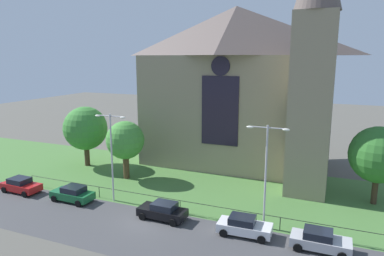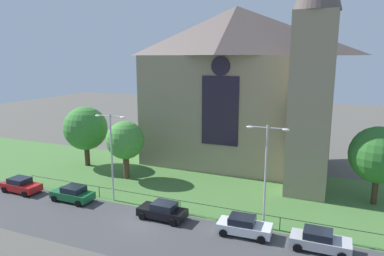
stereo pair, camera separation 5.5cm
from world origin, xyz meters
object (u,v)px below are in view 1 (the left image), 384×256
at_px(parked_car_green, 73,194).
at_px(parked_car_white, 244,226).
at_px(tree_left_far, 85,128).
at_px(streetlamp_near, 111,147).
at_px(streetlamp_far, 266,164).
at_px(tree_right_far, 378,155).
at_px(parked_car_black, 163,211).
at_px(tree_left_near, 125,141).
at_px(parked_car_red, 21,185).
at_px(church_building, 239,85).
at_px(parked_car_silver, 320,240).

distance_m(parked_car_green, parked_car_white, 17.06).
bearing_deg(tree_left_far, parked_car_white, -23.47).
height_order(streetlamp_near, streetlamp_far, streetlamp_far).
bearing_deg(tree_right_far, parked_car_white, -132.81).
relative_size(streetlamp_near, parked_car_green, 2.03).
xyz_separation_m(streetlamp_near, parked_car_black, (6.30, -1.74, -4.68)).
xyz_separation_m(tree_left_near, parked_car_red, (-7.70, -7.91, -3.73)).
bearing_deg(tree_left_far, streetlamp_far, -18.83).
distance_m(tree_left_near, streetlamp_near, 6.63).
xyz_separation_m(church_building, streetlamp_near, (-7.87, -16.65, -4.85)).
bearing_deg(parked_car_black, tree_left_near, -40.63).
height_order(church_building, parked_car_silver, church_building).
distance_m(streetlamp_near, parked_car_white, 14.38).
bearing_deg(parked_car_green, tree_left_far, -56.78).
distance_m(parked_car_red, parked_car_white, 23.64).
relative_size(tree_left_far, parked_car_red, 1.80).
bearing_deg(parked_car_silver, parked_car_green, 179.64).
xyz_separation_m(tree_right_far, parked_car_white, (-9.94, -10.73, -4.08)).
bearing_deg(tree_left_near, streetlamp_far, -19.54).
relative_size(tree_left_near, parked_car_red, 1.57).
bearing_deg(parked_car_silver, tree_right_far, 68.44).
relative_size(tree_right_far, parked_car_black, 1.77).
relative_size(church_building, parked_car_white, 6.08).
xyz_separation_m(streetlamp_near, streetlamp_far, (14.67, -0.00, 0.01)).
relative_size(parked_car_red, parked_car_silver, 1.01).
relative_size(tree_left_near, streetlamp_near, 0.78).
xyz_separation_m(tree_left_near, parked_car_green, (-1.12, -7.72, -3.73)).
relative_size(tree_left_near, streetlamp_far, 0.78).
bearing_deg(parked_car_red, parked_car_white, 2.10).
height_order(parked_car_red, parked_car_black, same).
xyz_separation_m(tree_right_far, streetlamp_far, (-8.75, -8.96, 0.61)).
relative_size(parked_car_red, parked_car_green, 1.01).
distance_m(tree_right_far, streetlamp_far, 12.53).
bearing_deg(tree_right_far, streetlamp_near, -159.07).
xyz_separation_m(church_building, tree_right_far, (15.54, -7.70, -5.45)).
xyz_separation_m(tree_left_near, streetlamp_far, (17.13, -6.08, 0.96)).
bearing_deg(streetlamp_far, tree_right_far, 45.68).
distance_m(church_building, streetlamp_near, 19.05).
xyz_separation_m(parked_car_red, parked_car_silver, (29.27, -0.01, 0.00)).
height_order(tree_left_far, streetlamp_near, streetlamp_near).
height_order(tree_left_near, parked_car_silver, tree_left_near).
height_order(tree_left_near, parked_car_black, tree_left_near).
relative_size(tree_left_near, parked_car_green, 1.58).
xyz_separation_m(tree_right_far, streetlamp_near, (-23.41, -8.96, 0.60)).
bearing_deg(church_building, tree_left_far, -155.00).
distance_m(church_building, parked_car_green, 23.60).
relative_size(tree_left_near, parked_car_white, 1.57).
xyz_separation_m(streetlamp_far, parked_car_red, (-24.83, -1.84, -4.69)).
bearing_deg(streetlamp_far, parked_car_silver, -22.62).
xyz_separation_m(tree_right_far, parked_car_green, (-26.99, -10.60, -4.08)).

